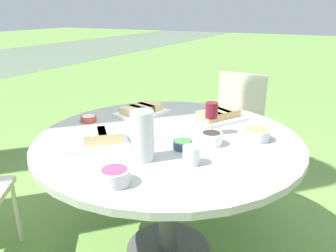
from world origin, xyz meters
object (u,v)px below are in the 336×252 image
Objects in this scene: dining_table at (168,152)px; chair_far_back at (236,115)px; water_pitcher at (143,135)px; wine_glass at (211,112)px.

chair_far_back reaches higher than dining_table.
wine_glass is (0.45, -0.17, 0.01)m from water_pitcher.
water_pitcher is at bearing 159.97° from wine_glass.
wine_glass is at bearing -20.03° from water_pitcher.
wine_glass is (-1.16, -0.17, 0.38)m from chair_far_back.
chair_far_back is 3.80× the size of water_pitcher.
chair_far_back is at bearing -1.15° from dining_table.
water_pitcher reaches higher than dining_table.
chair_far_back is 1.66m from water_pitcher.
dining_table is 1.31m from chair_far_back.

